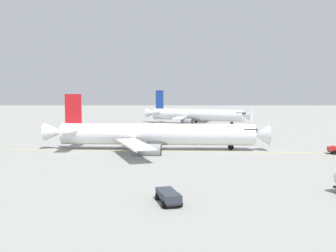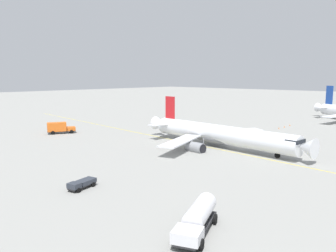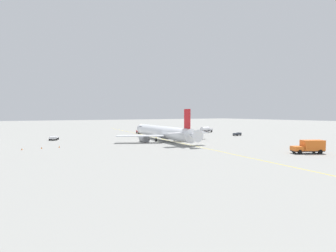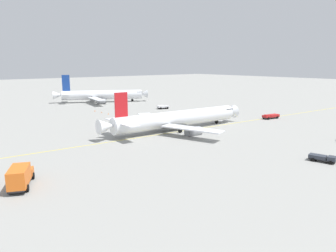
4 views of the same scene
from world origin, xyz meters
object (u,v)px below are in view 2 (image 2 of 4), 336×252
airliner_main (218,135)px  safety_cone_near (279,128)px  fuel_tanker_truck (198,217)px  safety_cone_far (290,125)px  catering_truck_truck (59,128)px  baggage_truck_truck (82,184)px  safety_cone_mid (284,127)px

airliner_main → safety_cone_near: airliner_main is taller
fuel_tanker_truck → safety_cone_near: bearing=175.9°
airliner_main → safety_cone_near: 33.51m
safety_cone_near → safety_cone_far: same height
fuel_tanker_truck → safety_cone_far: (-78.23, -24.84, -1.29)m
airliner_main → safety_cone_far: size_ratio=78.33×
catering_truck_truck → fuel_tanker_truck: bearing=-83.0°
baggage_truck_truck → safety_cone_near: baggage_truck_truck is taller
airliner_main → safety_cone_mid: bearing=96.2°
safety_cone_far → safety_cone_mid: bearing=3.5°
fuel_tanker_truck → safety_cone_far: size_ratio=16.34×
catering_truck_truck → safety_cone_mid: bearing=-12.4°
safety_cone_mid → airliner_main: bearing=2.8°
airliner_main → fuel_tanker_truck: airliner_main is taller
airliner_main → baggage_truck_truck: airliner_main is taller
fuel_tanker_truck → catering_truck_truck: 67.67m
airliner_main → safety_cone_mid: (-37.74, -1.84, -2.46)m
fuel_tanker_truck → safety_cone_near: fuel_tanker_truck is taller
fuel_tanker_truck → safety_cone_near: size_ratio=16.34×
baggage_truck_truck → catering_truck_truck: catering_truck_truck is taller
baggage_truck_truck → fuel_tanker_truck: 20.21m
airliner_main → catering_truck_truck: bearing=-156.1°
safety_cone_mid → safety_cone_far: bearing=-176.5°
catering_truck_truck → safety_cone_near: (-48.99, 40.26, -1.38)m
fuel_tanker_truck → safety_cone_near: (-69.31, -24.29, -1.29)m
baggage_truck_truck → catering_truck_truck: bearing=-129.0°
safety_cone_far → fuel_tanker_truck: bearing=17.6°
safety_cone_near → safety_cone_mid: same height
baggage_truck_truck → fuel_tanker_truck: bearing=78.3°
fuel_tanker_truck → safety_cone_far: fuel_tanker_truck is taller
fuel_tanker_truck → catering_truck_truck: catering_truck_truck is taller
airliner_main → safety_cone_mid: airliner_main is taller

